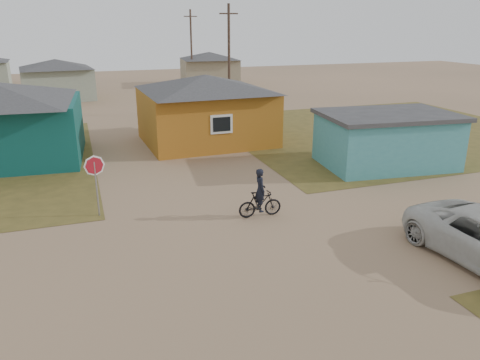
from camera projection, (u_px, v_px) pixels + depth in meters
The scene contains 10 objects.
ground at pixel (249, 252), 14.32m from camera, with size 120.00×120.00×0.00m, color #967556.
grass_ne at pixel (382, 131), 30.32m from camera, with size 20.00×18.00×0.00m, color brown.
house_yellow at pixel (206, 108), 26.99m from camera, with size 7.72×6.76×3.90m.
shed_turquoise at pixel (386, 139), 22.68m from camera, with size 6.71×4.93×2.60m.
house_pale_west at pixel (57, 79), 42.28m from camera, with size 7.04×6.15×3.60m.
house_beige_east at pixel (210, 68), 52.64m from camera, with size 6.95×6.05×3.60m.
utility_pole_near at pixel (229, 59), 34.71m from camera, with size 1.40×0.20×8.00m.
utility_pole_far at pixel (191, 48), 49.34m from camera, with size 1.40×0.20×8.00m.
stop_sign at pixel (95, 171), 16.50m from camera, with size 0.74×0.17×2.28m.
cyclist at pixel (260, 199), 16.76m from camera, with size 1.62×0.59×1.81m.
Camera 1 is at (-4.50, -12.05, 6.67)m, focal length 35.00 mm.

